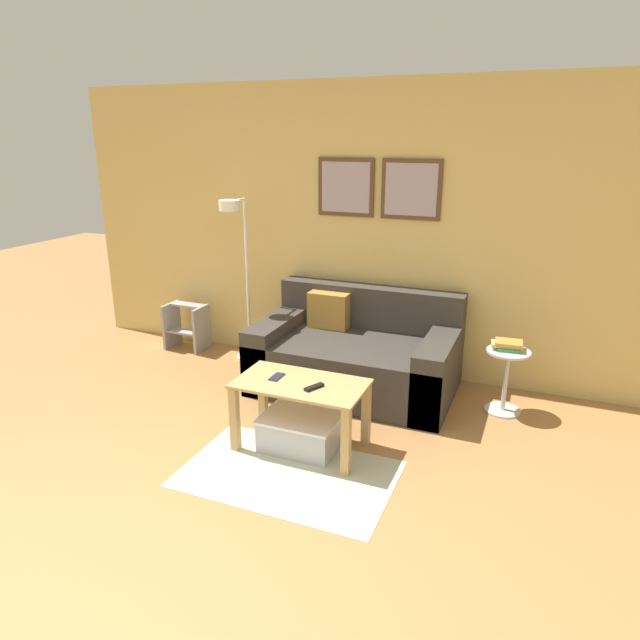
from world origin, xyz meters
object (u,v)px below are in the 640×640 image
at_px(couch, 356,356).
at_px(step_stool, 186,325).
at_px(floor_lamp, 239,262).
at_px(cell_phone, 277,377).
at_px(storage_bin, 302,430).
at_px(remote_control, 314,387).
at_px(side_table, 506,375).
at_px(coffee_table, 301,397).
at_px(book_stack, 508,345).

height_order(couch, step_stool, couch).
distance_m(floor_lamp, cell_phone, 1.62).
bearing_deg(storage_bin, floor_lamp, 133.91).
bearing_deg(storage_bin, remote_control, -28.80).
distance_m(floor_lamp, remote_control, 1.87).
bearing_deg(floor_lamp, couch, -5.95).
relative_size(side_table, cell_phone, 3.68).
relative_size(couch, coffee_table, 1.87).
bearing_deg(side_table, step_stool, 175.87).
bearing_deg(coffee_table, side_table, 41.32).
bearing_deg(cell_phone, step_stool, 142.80).
distance_m(cell_phone, step_stool, 2.16).
distance_m(storage_bin, book_stack, 1.73).
bearing_deg(cell_phone, floor_lamp, 129.66).
bearing_deg(coffee_table, cell_phone, 175.90).
bearing_deg(floor_lamp, coffee_table, -46.39).
height_order(side_table, step_stool, side_table).
xyz_separation_m(floor_lamp, step_stool, (-0.72, 0.12, -0.75)).
relative_size(floor_lamp, book_stack, 6.30).
relative_size(book_stack, cell_phone, 1.77).
relative_size(coffee_table, step_stool, 1.94).
relative_size(remote_control, cell_phone, 1.07).
bearing_deg(floor_lamp, side_table, -2.54).
height_order(floor_lamp, step_stool, floor_lamp).
xyz_separation_m(coffee_table, book_stack, (1.25, 1.13, 0.17)).
height_order(coffee_table, remote_control, remote_control).
relative_size(couch, cell_phone, 11.87).
distance_m(couch, floor_lamp, 1.38).
relative_size(floor_lamp, remote_control, 10.39).
bearing_deg(side_table, floor_lamp, 177.46).
distance_m(couch, cell_phone, 1.12).
xyz_separation_m(storage_bin, book_stack, (1.25, 1.12, 0.43)).
bearing_deg(book_stack, couch, -178.16).
bearing_deg(couch, storage_bin, -91.46).
relative_size(side_table, book_stack, 2.08).
height_order(side_table, book_stack, book_stack).
xyz_separation_m(cell_phone, step_stool, (-1.69, 1.32, -0.25)).
bearing_deg(side_table, couch, -179.24).
bearing_deg(floor_lamp, cell_phone, -51.09).
distance_m(remote_control, step_stool, 2.45).
bearing_deg(step_stool, storage_bin, -35.09).
bearing_deg(book_stack, floor_lamp, 177.99).
relative_size(coffee_table, side_table, 1.73).
height_order(side_table, cell_phone, side_table).
relative_size(storage_bin, floor_lamp, 0.35).
xyz_separation_m(side_table, cell_phone, (-1.45, -1.09, 0.19)).
relative_size(coffee_table, book_stack, 3.60).
relative_size(book_stack, remote_control, 1.65).
relative_size(couch, floor_lamp, 1.07).
bearing_deg(remote_control, storage_bin, 177.26).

